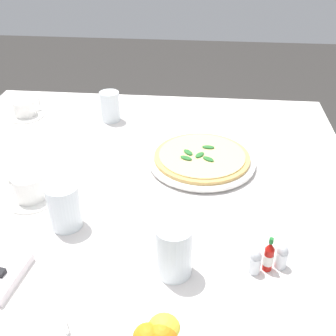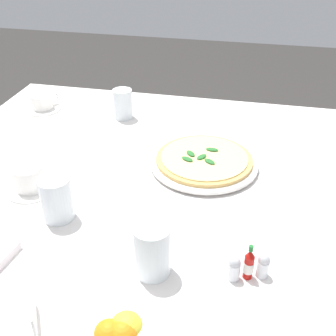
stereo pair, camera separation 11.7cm
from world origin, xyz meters
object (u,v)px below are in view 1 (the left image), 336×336
(pizza, at_px, (202,157))
(water_glass_center_back, at_px, (174,252))
(pepper_shaker, at_px, (281,257))
(water_glass_right_edge, at_px, (64,208))
(water_glass_far_right, at_px, (110,108))
(menu_card, at_px, (64,324))
(hot_sauce_bottle, at_px, (269,257))
(pizza_plate, at_px, (202,161))
(coffee_cup_back_corner, at_px, (25,110))
(salt_shaker, at_px, (255,262))
(coffee_cup_near_left, at_px, (29,189))

(pizza, distance_m, water_glass_center_back, 0.43)
(pepper_shaker, bearing_deg, water_glass_right_edge, -10.29)
(water_glass_far_right, distance_m, menu_card, 0.86)
(pizza, bearing_deg, hot_sauce_bottle, 110.09)
(hot_sauce_bottle, xyz_separation_m, pepper_shaker, (-0.03, -0.01, -0.01))
(pizza_plate, xyz_separation_m, water_glass_center_back, (0.05, 0.42, 0.04))
(menu_card, bearing_deg, pizza_plate, -50.25)
(pizza, relative_size, water_glass_right_edge, 2.51)
(coffee_cup_back_corner, distance_m, water_glass_right_edge, 0.65)
(pizza, distance_m, coffee_cup_back_corner, 0.68)
(pizza_plate, xyz_separation_m, water_glass_right_edge, (0.31, 0.30, 0.04))
(pizza_plate, distance_m, water_glass_right_edge, 0.43)
(coffee_cup_back_corner, height_order, hot_sauce_bottle, hot_sauce_bottle)
(pizza, relative_size, water_glass_center_back, 2.38)
(water_glass_far_right, height_order, salt_shaker, water_glass_far_right)
(coffee_cup_near_left, distance_m, salt_shaker, 0.58)
(salt_shaker, xyz_separation_m, pepper_shaker, (-0.06, -0.02, 0.00))
(pizza_plate, height_order, water_glass_center_back, water_glass_center_back)
(water_glass_far_right, bearing_deg, hot_sauce_bottle, 125.29)
(salt_shaker, bearing_deg, pizza_plate, -73.94)
(coffee_cup_back_corner, height_order, menu_card, menu_card)
(pizza, height_order, pepper_shaker, pepper_shaker)
(water_glass_right_edge, relative_size, water_glass_center_back, 0.95)
(coffee_cup_near_left, relative_size, hot_sauce_bottle, 1.57)
(coffee_cup_near_left, bearing_deg, water_glass_center_back, 150.97)
(hot_sauce_bottle, bearing_deg, pizza, -69.91)
(pizza, height_order, water_glass_far_right, water_glass_far_right)
(salt_shaker, relative_size, menu_card, 0.70)
(hot_sauce_bottle, bearing_deg, water_glass_right_edge, -12.13)
(water_glass_right_edge, distance_m, hot_sauce_bottle, 0.46)
(pizza_plate, bearing_deg, hot_sauce_bottle, 110.06)
(hot_sauce_bottle, bearing_deg, coffee_cup_back_corner, -40.56)
(pizza, relative_size, pepper_shaker, 4.87)
(pizza, height_order, coffee_cup_near_left, coffee_cup_near_left)
(hot_sauce_bottle, bearing_deg, water_glass_far_right, -54.71)
(water_glass_far_right, xyz_separation_m, water_glass_center_back, (-0.28, 0.69, 0.01))
(water_glass_right_edge, height_order, menu_card, water_glass_right_edge)
(salt_shaker, xyz_separation_m, menu_card, (0.34, 0.18, 0.00))
(water_glass_right_edge, bearing_deg, hot_sauce_bottle, 167.87)
(water_glass_right_edge, distance_m, menu_card, 0.30)
(hot_sauce_bottle, height_order, menu_card, hot_sauce_bottle)
(coffee_cup_near_left, relative_size, water_glass_right_edge, 1.19)
(pizza_plate, relative_size, salt_shaker, 5.46)
(coffee_cup_back_corner, bearing_deg, pepper_shaker, 140.87)
(pizza_plate, relative_size, water_glass_center_back, 2.67)
(coffee_cup_near_left, relative_size, menu_card, 1.63)
(salt_shaker, distance_m, menu_card, 0.38)
(pizza_plate, height_order, hot_sauce_bottle, hot_sauce_bottle)
(pizza, relative_size, water_glass_far_right, 2.69)
(water_glass_right_edge, bearing_deg, menu_card, 106.61)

